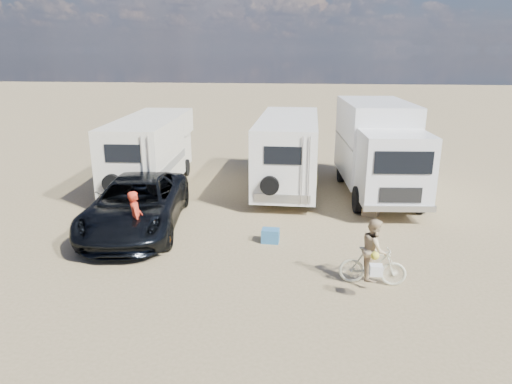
# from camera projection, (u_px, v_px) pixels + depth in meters

# --- Properties ---
(ground) EXTENTS (140.00, 140.00, 0.00)m
(ground) POSITION_uv_depth(u_px,v_px,m) (268.00, 265.00, 12.34)
(ground) COLOR #958059
(ground) RESTS_ON ground
(rv_main) EXTENTS (2.37, 6.81, 2.94)m
(rv_main) POSITION_uv_depth(u_px,v_px,m) (288.00, 154.00, 18.77)
(rv_main) COLOR white
(rv_main) RESTS_ON ground
(rv_left) EXTENTS (2.53, 6.66, 2.90)m
(rv_left) POSITION_uv_depth(u_px,v_px,m) (151.00, 153.00, 18.91)
(rv_left) COLOR beige
(rv_left) RESTS_ON ground
(box_truck) EXTENTS (2.95, 6.81, 3.58)m
(box_truck) POSITION_uv_depth(u_px,v_px,m) (379.00, 151.00, 17.74)
(box_truck) COLOR silver
(box_truck) RESTS_ON ground
(dark_suv) EXTENTS (3.44, 6.19, 1.64)m
(dark_suv) POSITION_uv_depth(u_px,v_px,m) (136.00, 204.00, 14.65)
(dark_suv) COLOR black
(dark_suv) RESTS_ON ground
(bike_man) EXTENTS (1.99, 1.30, 0.99)m
(bike_man) POSITION_uv_depth(u_px,v_px,m) (137.00, 235.00, 13.10)
(bike_man) COLOR #C15200
(bike_man) RESTS_ON ground
(bike_woman) EXTENTS (1.64, 0.57, 0.97)m
(bike_woman) POSITION_uv_depth(u_px,v_px,m) (373.00, 266.00, 11.21)
(bike_woman) COLOR beige
(bike_woman) RESTS_ON ground
(rider_man) EXTENTS (0.57, 0.69, 1.61)m
(rider_man) POSITION_uv_depth(u_px,v_px,m) (137.00, 224.00, 13.00)
(rider_man) COLOR red
(rider_man) RESTS_ON ground
(rider_woman) EXTENTS (0.62, 0.77, 1.52)m
(rider_woman) POSITION_uv_depth(u_px,v_px,m) (373.00, 256.00, 11.13)
(rider_woman) COLOR tan
(rider_woman) RESTS_ON ground
(bike_parked) EXTENTS (2.03, 1.16, 1.01)m
(bike_parked) POSITION_uv_depth(u_px,v_px,m) (403.00, 190.00, 17.22)
(bike_parked) COLOR black
(bike_parked) RESTS_ON ground
(cooler) EXTENTS (0.53, 0.40, 0.41)m
(cooler) POSITION_uv_depth(u_px,v_px,m) (270.00, 236.00, 13.77)
(cooler) COLOR #2E6592
(cooler) RESTS_ON ground
(crate) EXTENTS (0.66, 0.66, 0.41)m
(crate) POSITION_uv_depth(u_px,v_px,m) (371.00, 210.00, 16.03)
(crate) COLOR olive
(crate) RESTS_ON ground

